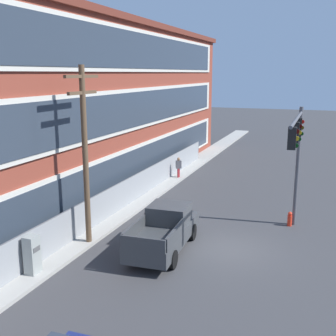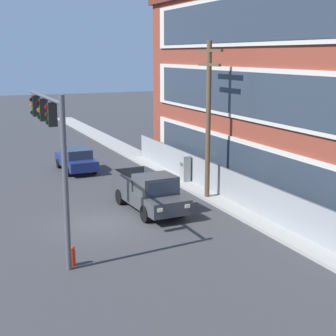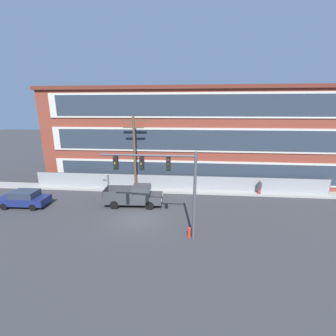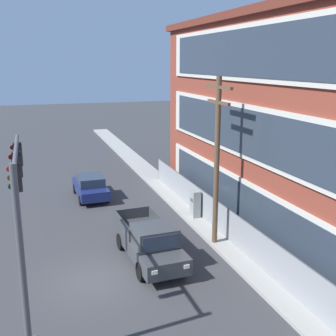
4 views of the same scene
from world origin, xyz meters
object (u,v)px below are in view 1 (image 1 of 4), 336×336
(pickup_truck_dark_grey, at_px, (165,230))
(electrical_cabinet, at_px, (32,256))
(traffic_signal_mast, at_px, (297,145))
(utility_pole_near_corner, at_px, (85,148))
(fire_hydrant, at_px, (290,219))
(pedestrian_near_cabinet, at_px, (179,167))

(pickup_truck_dark_grey, relative_size, electrical_cabinet, 3.25)
(traffic_signal_mast, relative_size, utility_pole_near_corner, 0.78)
(utility_pole_near_corner, distance_m, electrical_cabinet, 5.23)
(utility_pole_near_corner, relative_size, fire_hydrant, 10.66)
(utility_pole_near_corner, bearing_deg, electrical_cabinet, 173.66)
(traffic_signal_mast, distance_m, utility_pole_near_corner, 9.82)
(utility_pole_near_corner, height_order, electrical_cabinet, utility_pole_near_corner)
(electrical_cabinet, height_order, pedestrian_near_cabinet, electrical_cabinet)
(utility_pole_near_corner, height_order, fire_hydrant, utility_pole_near_corner)
(traffic_signal_mast, xyz_separation_m, pickup_truck_dark_grey, (-3.41, 5.32, -3.70))
(electrical_cabinet, xyz_separation_m, fire_hydrant, (9.50, -9.11, -0.48))
(traffic_signal_mast, xyz_separation_m, fire_hydrant, (1.78, 0.19, -4.26))
(pickup_truck_dark_grey, height_order, utility_pole_near_corner, utility_pole_near_corner)
(pedestrian_near_cabinet, bearing_deg, pickup_truck_dark_grey, -163.62)
(pickup_truck_dark_grey, height_order, fire_hydrant, pickup_truck_dark_grey)
(traffic_signal_mast, bearing_deg, utility_pole_near_corner, 114.92)
(utility_pole_near_corner, bearing_deg, pickup_truck_dark_grey, -78.52)
(electrical_cabinet, distance_m, fire_hydrant, 13.17)
(pickup_truck_dark_grey, bearing_deg, pedestrian_near_cabinet, 16.38)
(traffic_signal_mast, distance_m, electrical_cabinet, 12.67)
(pedestrian_near_cabinet, bearing_deg, electrical_cabinet, 179.12)
(traffic_signal_mast, height_order, pedestrian_near_cabinet, traffic_signal_mast)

